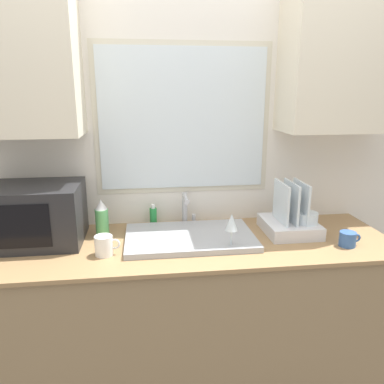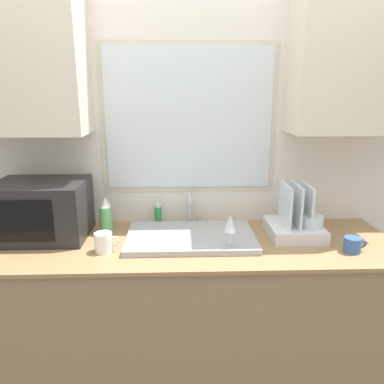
{
  "view_description": "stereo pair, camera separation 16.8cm",
  "coord_description": "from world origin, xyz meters",
  "px_view_note": "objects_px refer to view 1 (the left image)",
  "views": [
    {
      "loc": [
        -0.23,
        -1.5,
        1.69
      ],
      "look_at": [
        0.0,
        0.3,
        1.2
      ],
      "focal_mm": 35.0,
      "sensor_mm": 36.0,
      "label": 1
    },
    {
      "loc": [
        -0.06,
        -1.51,
        1.69
      ],
      "look_at": [
        0.0,
        0.3,
        1.2
      ],
      "focal_mm": 35.0,
      "sensor_mm": 36.0,
      "label": 2
    }
  ],
  "objects_px": {
    "microwave": "(35,214)",
    "dish_rack": "(291,221)",
    "mug_near_sink": "(104,245)",
    "wine_glass": "(232,223)",
    "spray_bottle": "(102,219)",
    "soap_bottle": "(153,216)",
    "faucet": "(187,207)"
  },
  "relations": [
    {
      "from": "microwave",
      "to": "dish_rack",
      "type": "xyz_separation_m",
      "value": [
        1.37,
        -0.04,
        -0.08
      ]
    },
    {
      "from": "dish_rack",
      "to": "mug_near_sink",
      "type": "bearing_deg",
      "value": -170.51
    },
    {
      "from": "microwave",
      "to": "wine_glass",
      "type": "xyz_separation_m",
      "value": [
        0.98,
        -0.24,
        -0.01
      ]
    },
    {
      "from": "microwave",
      "to": "spray_bottle",
      "type": "relative_size",
      "value": 2.29
    },
    {
      "from": "microwave",
      "to": "mug_near_sink",
      "type": "distance_m",
      "value": 0.43
    },
    {
      "from": "dish_rack",
      "to": "wine_glass",
      "type": "distance_m",
      "value": 0.44
    },
    {
      "from": "dish_rack",
      "to": "soap_bottle",
      "type": "distance_m",
      "value": 0.79
    },
    {
      "from": "soap_bottle",
      "to": "wine_glass",
      "type": "height_order",
      "value": "wine_glass"
    },
    {
      "from": "mug_near_sink",
      "to": "faucet",
      "type": "bearing_deg",
      "value": 39.29
    },
    {
      "from": "dish_rack",
      "to": "mug_near_sink",
      "type": "xyz_separation_m",
      "value": [
        -1.01,
        -0.17,
        -0.02
      ]
    },
    {
      "from": "microwave",
      "to": "soap_bottle",
      "type": "xyz_separation_m",
      "value": [
        0.61,
        0.17,
        -0.1
      ]
    },
    {
      "from": "microwave",
      "to": "dish_rack",
      "type": "distance_m",
      "value": 1.38
    },
    {
      "from": "dish_rack",
      "to": "wine_glass",
      "type": "relative_size",
      "value": 1.63
    },
    {
      "from": "wine_glass",
      "to": "faucet",
      "type": "bearing_deg",
      "value": 114.52
    },
    {
      "from": "dish_rack",
      "to": "wine_glass",
      "type": "xyz_separation_m",
      "value": [
        -0.39,
        -0.19,
        0.07
      ]
    },
    {
      "from": "microwave",
      "to": "spray_bottle",
      "type": "bearing_deg",
      "value": 6.78
    },
    {
      "from": "microwave",
      "to": "spray_bottle",
      "type": "distance_m",
      "value": 0.34
    },
    {
      "from": "soap_bottle",
      "to": "wine_glass",
      "type": "bearing_deg",
      "value": -47.79
    },
    {
      "from": "spray_bottle",
      "to": "mug_near_sink",
      "type": "bearing_deg",
      "value": -82.53
    },
    {
      "from": "spray_bottle",
      "to": "soap_bottle",
      "type": "relative_size",
      "value": 1.59
    },
    {
      "from": "dish_rack",
      "to": "spray_bottle",
      "type": "relative_size",
      "value": 1.51
    },
    {
      "from": "microwave",
      "to": "spray_bottle",
      "type": "xyz_separation_m",
      "value": [
        0.33,
        0.04,
        -0.05
      ]
    },
    {
      "from": "dish_rack",
      "to": "spray_bottle",
      "type": "height_order",
      "value": "dish_rack"
    },
    {
      "from": "spray_bottle",
      "to": "wine_glass",
      "type": "xyz_separation_m",
      "value": [
        0.65,
        -0.28,
        0.04
      ]
    },
    {
      "from": "microwave",
      "to": "mug_near_sink",
      "type": "bearing_deg",
      "value": -30.21
    },
    {
      "from": "soap_bottle",
      "to": "mug_near_sink",
      "type": "xyz_separation_m",
      "value": [
        -0.25,
        -0.39,
        -0.01
      ]
    },
    {
      "from": "faucet",
      "to": "mug_near_sink",
      "type": "height_order",
      "value": "faucet"
    },
    {
      "from": "spray_bottle",
      "to": "mug_near_sink",
      "type": "height_order",
      "value": "spray_bottle"
    },
    {
      "from": "dish_rack",
      "to": "soap_bottle",
      "type": "height_order",
      "value": "dish_rack"
    },
    {
      "from": "soap_bottle",
      "to": "wine_glass",
      "type": "distance_m",
      "value": 0.56
    },
    {
      "from": "faucet",
      "to": "soap_bottle",
      "type": "bearing_deg",
      "value": 173.37
    },
    {
      "from": "faucet",
      "to": "dish_rack",
      "type": "relative_size",
      "value": 0.62
    }
  ]
}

